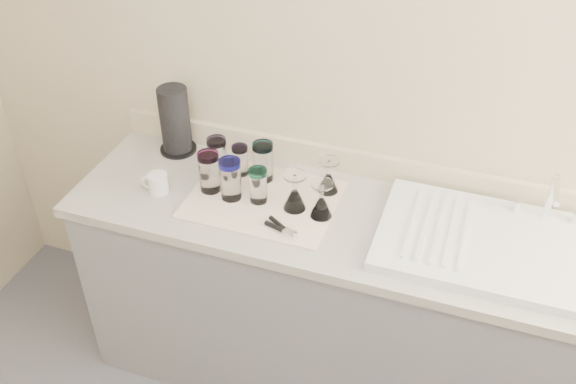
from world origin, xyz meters
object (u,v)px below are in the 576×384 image
at_px(sink_unit, 500,245).
at_px(tumbler_lavender, 258,185).
at_px(tumbler_purple, 263,161).
at_px(tumbler_blue, 230,179).
at_px(goblet_back_right, 328,180).
at_px(paper_towel_roll, 175,121).
at_px(goblet_front_left, 295,197).
at_px(can_opener, 282,228).
at_px(white_mug, 158,183).
at_px(tumbler_teal, 217,156).
at_px(tumbler_cyan, 240,160).
at_px(tumbler_magenta, 209,172).
at_px(goblet_front_right, 321,205).

distance_m(sink_unit, tumbler_lavender, 0.88).
distance_m(tumbler_purple, tumbler_blue, 0.17).
relative_size(tumbler_lavender, goblet_back_right, 0.99).
bearing_deg(paper_towel_roll, tumbler_blue, -34.38).
distance_m(goblet_front_left, can_opener, 0.14).
relative_size(sink_unit, white_mug, 7.30).
distance_m(tumbler_purple, goblet_front_left, 0.22).
bearing_deg(tumbler_teal, tumbler_purple, 5.04).
xyz_separation_m(tumbler_cyan, goblet_back_right, (0.36, 0.01, -0.02)).
distance_m(tumbler_teal, white_mug, 0.25).
xyz_separation_m(sink_unit, tumbler_purple, (-0.91, 0.11, 0.07)).
height_order(goblet_back_right, can_opener, goblet_back_right).
bearing_deg(sink_unit, goblet_front_left, -178.38).
height_order(tumbler_magenta, tumbler_blue, same).
height_order(tumbler_purple, goblet_back_right, tumbler_purple).
bearing_deg(can_opener, goblet_front_right, 50.13).
bearing_deg(paper_towel_roll, goblet_front_right, -18.32).
distance_m(tumbler_teal, tumbler_lavender, 0.25).
bearing_deg(tumbler_purple, tumbler_blue, -115.46).
height_order(sink_unit, tumbler_blue, sink_unit).
bearing_deg(tumbler_blue, tumbler_cyan, 99.59).
relative_size(tumbler_teal, paper_towel_roll, 0.53).
relative_size(tumbler_blue, tumbler_lavender, 1.18).
distance_m(tumbler_purple, tumbler_magenta, 0.21).
distance_m(tumbler_teal, paper_towel_roll, 0.26).
distance_m(tumbler_magenta, paper_towel_roll, 0.33).
bearing_deg(white_mug, goblet_back_right, 18.79).
relative_size(tumbler_teal, tumbler_blue, 0.94).
distance_m(tumbler_cyan, tumbler_lavender, 0.19).
bearing_deg(goblet_front_left, tumbler_teal, 161.76).
xyz_separation_m(tumbler_blue, goblet_front_right, (0.35, 0.01, -0.03)).
distance_m(goblet_back_right, can_opener, 0.30).
height_order(tumbler_blue, goblet_front_right, tumbler_blue).
xyz_separation_m(tumbler_cyan, paper_towel_roll, (-0.32, 0.08, 0.07)).
bearing_deg(goblet_back_right, tumbler_blue, -154.47).
relative_size(tumbler_cyan, goblet_front_left, 0.83).
xyz_separation_m(sink_unit, white_mug, (-1.26, -0.09, 0.02)).
xyz_separation_m(tumbler_blue, white_mug, (-0.28, -0.05, -0.05)).
distance_m(goblet_back_right, goblet_front_right, 0.15).
bearing_deg(paper_towel_roll, tumbler_purple, -11.58).
bearing_deg(tumbler_blue, white_mug, -169.84).
xyz_separation_m(sink_unit, paper_towel_roll, (-1.32, 0.20, 0.12)).
height_order(tumbler_blue, goblet_front_left, tumbler_blue).
bearing_deg(goblet_back_right, tumbler_purple, -178.20).
bearing_deg(tumbler_magenta, tumbler_purple, 38.63).
height_order(tumbler_magenta, goblet_front_right, tumbler_magenta).
distance_m(goblet_front_right, paper_towel_roll, 0.74).
relative_size(sink_unit, goblet_front_left, 5.42).
height_order(tumbler_cyan, tumbler_blue, tumbler_blue).
height_order(tumbler_lavender, goblet_front_right, goblet_front_right).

